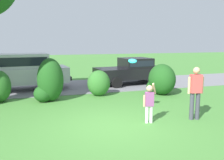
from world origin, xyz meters
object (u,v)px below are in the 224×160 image
Objects in this scene: parked_sedan at (132,70)px; adult_onlooker at (196,90)px; frisbee at (132,61)px; child_thrower at (149,101)px; parked_suv at (23,70)px.

adult_onlooker is at bearing -94.77° from parked_sedan.
frisbee is at bearing -111.92° from parked_sedan.
child_thrower is 0.74× the size of adult_onlooker.
parked_suv reaches higher than child_thrower.
parked_suv is 8.79m from adult_onlooker.
child_thrower is 1.48m from frisbee.
parked_suv is 2.78× the size of adult_onlooker.
parked_sedan is 3.53× the size of child_thrower.
parked_suv is 3.76× the size of child_thrower.
adult_onlooker is (-0.58, -6.95, 0.13)m from parked_sedan.
parked_sedan is at bearing 1.26° from parked_suv.
parked_sedan is at bearing 68.08° from frisbee.
parked_suv is at bearing 129.19° from adult_onlooker.
parked_sedan is 6.98m from adult_onlooker.
child_thrower is 4.45× the size of frisbee.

